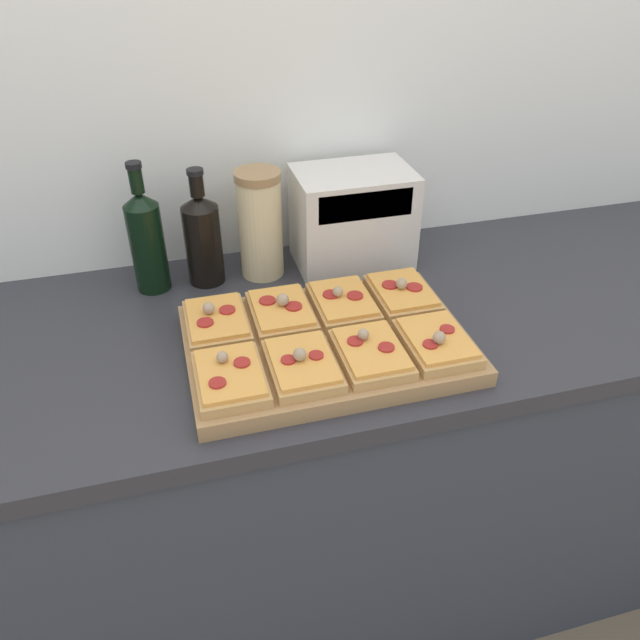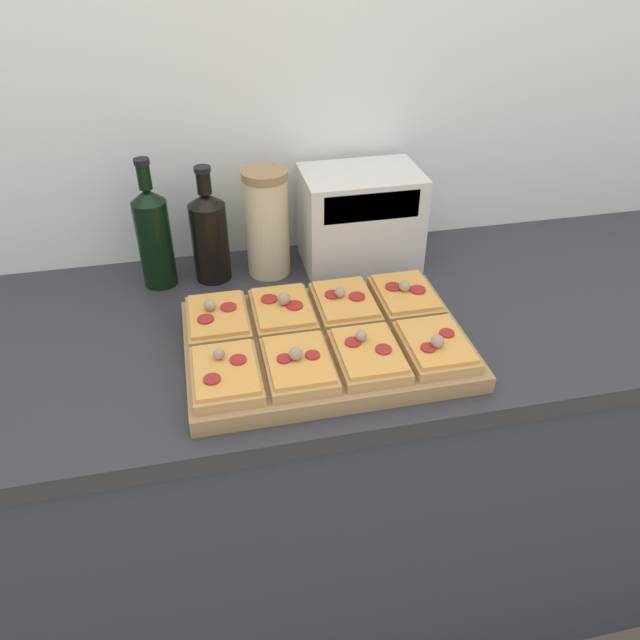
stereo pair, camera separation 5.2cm
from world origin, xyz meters
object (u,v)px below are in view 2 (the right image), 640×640
olive_oil_bottle (154,235)px  grain_jar_tall (267,223)px  wine_bottle (210,235)px  cutting_board (323,344)px  toaster_oven (360,219)px

olive_oil_bottle → grain_jar_tall: olive_oil_bottle is taller
olive_oil_bottle → wine_bottle: (0.12, 0.00, -0.01)m
cutting_board → grain_jar_tall: 0.35m
olive_oil_bottle → toaster_oven: 0.46m
cutting_board → grain_jar_tall: size_ratio=2.15×
olive_oil_bottle → grain_jar_tall: (0.24, 0.00, 0.00)m
grain_jar_tall → cutting_board: bearing=-80.2°
cutting_board → toaster_oven: (0.16, 0.32, 0.10)m
cutting_board → olive_oil_bottle: bearing=132.9°
olive_oil_bottle → wine_bottle: olive_oil_bottle is taller
cutting_board → toaster_oven: bearing=64.0°
cutting_board → olive_oil_bottle: (-0.30, 0.32, 0.10)m
grain_jar_tall → toaster_oven: grain_jar_tall is taller
wine_bottle → grain_jar_tall: wine_bottle is taller
wine_bottle → grain_jar_tall: (0.13, -0.00, 0.01)m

